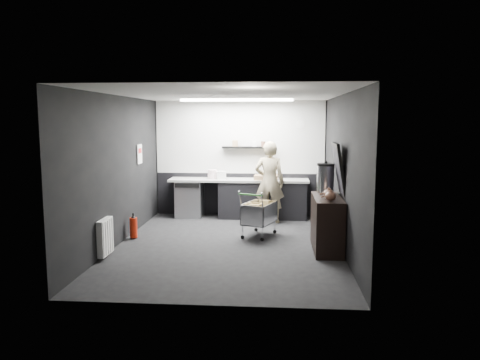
{
  "coord_description": "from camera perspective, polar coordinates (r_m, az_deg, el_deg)",
  "views": [
    {
      "loc": [
        0.85,
        -8.2,
        2.28
      ],
      "look_at": [
        0.19,
        0.4,
        1.15
      ],
      "focal_mm": 35.0,
      "sensor_mm": 36.0,
      "label": 1
    }
  ],
  "objects": [
    {
      "name": "cardboard_box",
      "position": [
        10.66,
        3.18,
        0.32
      ],
      "size": [
        0.54,
        0.42,
        0.1
      ],
      "primitive_type": "cube",
      "rotation": [
        0.0,
        0.0,
        -0.06
      ],
      "color": "#9B7953",
      "rests_on": "prep_counter"
    },
    {
      "name": "ceiling",
      "position": [
        8.26,
        -1.53,
        10.4
      ],
      "size": [
        5.5,
        5.5,
        0.0
      ],
      "primitive_type": "plane",
      "rotation": [
        3.14,
        0.0,
        0.0
      ],
      "color": "silver",
      "rests_on": "wall_back"
    },
    {
      "name": "wall_right",
      "position": [
        8.34,
        12.31,
        0.91
      ],
      "size": [
        0.0,
        5.5,
        5.5
      ],
      "primitive_type": "plane",
      "rotation": [
        1.57,
        0.0,
        -1.57
      ],
      "color": "black",
      "rests_on": "floor"
    },
    {
      "name": "dado_panel",
      "position": [
        11.11,
        -0.03,
        -1.73
      ],
      "size": [
        3.95,
        0.02,
        1.0
      ],
      "primitive_type": "cube",
      "color": "black",
      "rests_on": "wall_back"
    },
    {
      "name": "radiator",
      "position": [
        8.05,
        -16.11,
        -6.68
      ],
      "size": [
        0.1,
        0.5,
        0.6
      ],
      "primitive_type": "cube",
      "color": "white",
      "rests_on": "wall_left"
    },
    {
      "name": "wall_left",
      "position": [
        8.73,
        -14.66,
        1.13
      ],
      "size": [
        0.0,
        5.5,
        5.5
      ],
      "primitive_type": "plane",
      "rotation": [
        1.57,
        0.0,
        1.57
      ],
      "color": "black",
      "rests_on": "floor"
    },
    {
      "name": "wall_back",
      "position": [
        11.03,
        -0.02,
        2.65
      ],
      "size": [
        5.5,
        0.0,
        5.5
      ],
      "primitive_type": "plane",
      "rotation": [
        1.57,
        0.0,
        0.0
      ],
      "color": "black",
      "rests_on": "floor"
    },
    {
      "name": "person",
      "position": [
        10.27,
        3.62,
        -0.25
      ],
      "size": [
        0.7,
        0.49,
        1.8
      ],
      "primitive_type": "imported",
      "rotation": [
        0.0,
        0.0,
        3.04
      ],
      "color": "beige",
      "rests_on": "floor"
    },
    {
      "name": "shopping_cart",
      "position": [
        9.12,
        2.33,
        -4.25
      ],
      "size": [
        0.74,
        0.98,
        0.9
      ],
      "color": "silver",
      "rests_on": "floor"
    },
    {
      "name": "kitchen_wall_panel",
      "position": [
        10.98,
        -0.03,
        5.24
      ],
      "size": [
        3.95,
        0.02,
        1.7
      ],
      "primitive_type": "cube",
      "color": "silver",
      "rests_on": "wall_back"
    },
    {
      "name": "fire_extinguisher",
      "position": [
        9.19,
        -12.85,
        -5.59
      ],
      "size": [
        0.14,
        0.14,
        0.47
      ],
      "color": "red",
      "rests_on": "floor"
    },
    {
      "name": "floor",
      "position": [
        8.56,
        -1.46,
        -7.97
      ],
      "size": [
        5.5,
        5.5,
        0.0
      ],
      "primitive_type": "plane",
      "color": "black",
      "rests_on": "ground"
    },
    {
      "name": "ceiling_strip",
      "position": [
        10.1,
        -0.42,
        9.7
      ],
      "size": [
        2.4,
        0.2,
        0.04
      ],
      "primitive_type": "cube",
      "color": "white",
      "rests_on": "ceiling"
    },
    {
      "name": "poster_red_band",
      "position": [
        9.94,
        -12.14,
        3.51
      ],
      "size": [
        0.02,
        0.22,
        0.1
      ],
      "primitive_type": "cube",
      "color": "red",
      "rests_on": "poster"
    },
    {
      "name": "sideboard",
      "position": [
        8.29,
        10.63,
        -4.37
      ],
      "size": [
        0.54,
        1.25,
        1.88
      ],
      "color": "black",
      "rests_on": "floor"
    },
    {
      "name": "poster",
      "position": [
        9.94,
        -12.15,
        3.11
      ],
      "size": [
        0.02,
        0.3,
        0.4
      ],
      "primitive_type": "cube",
      "color": "white",
      "rests_on": "wall_left"
    },
    {
      "name": "white_container",
      "position": [
        10.73,
        -2.36,
        0.59
      ],
      "size": [
        0.25,
        0.23,
        0.18
      ],
      "primitive_type": "cube",
      "rotation": [
        0.0,
        0.0,
        0.37
      ],
      "color": "white",
      "rests_on": "prep_counter"
    },
    {
      "name": "wall_clock",
      "position": [
        10.94,
        7.35,
        6.75
      ],
      "size": [
        0.2,
        0.03,
        0.2
      ],
      "primitive_type": "cylinder",
      "rotation": [
        1.57,
        0.0,
        0.0
      ],
      "color": "white",
      "rests_on": "wall_back"
    },
    {
      "name": "wall_front",
      "position": [
        5.6,
        -4.39,
        -2.11
      ],
      "size": [
        5.5,
        0.0,
        5.5
      ],
      "primitive_type": "plane",
      "rotation": [
        -1.57,
        0.0,
        0.0
      ],
      "color": "black",
      "rests_on": "floor"
    },
    {
      "name": "prep_counter",
      "position": [
        10.8,
        0.56,
        -2.22
      ],
      "size": [
        3.2,
        0.61,
        0.9
      ],
      "color": "black",
      "rests_on": "floor"
    },
    {
      "name": "pink_tub",
      "position": [
        10.8,
        -3.39,
        0.7
      ],
      "size": [
        0.21,
        0.21,
        0.21
      ],
      "primitive_type": "cylinder",
      "color": "white",
      "rests_on": "prep_counter"
    },
    {
      "name": "floating_shelf",
      "position": [
        10.86,
        0.98,
        4.01
      ],
      "size": [
        1.2,
        0.22,
        0.04
      ],
      "primitive_type": "cube",
      "color": "black",
      "rests_on": "wall_back"
    }
  ]
}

